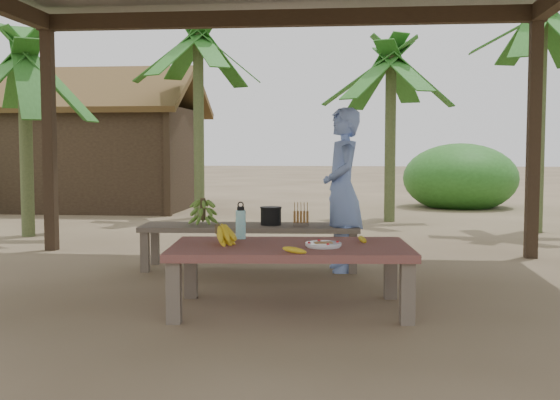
# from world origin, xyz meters

# --- Properties ---
(ground) EXTENTS (80.00, 80.00, 0.00)m
(ground) POSITION_xyz_m (0.00, 0.00, 0.00)
(ground) COLOR brown
(ground) RESTS_ON ground
(work_table) EXTENTS (1.88, 1.16, 0.50)m
(work_table) POSITION_xyz_m (0.34, -0.50, 0.43)
(work_table) COLOR brown
(work_table) RESTS_ON ground
(bench) EXTENTS (2.23, 0.74, 0.45)m
(bench) POSITION_xyz_m (-0.23, 1.26, 0.39)
(bench) COLOR brown
(bench) RESTS_ON ground
(ripe_banana_bunch) EXTENTS (0.34, 0.32, 0.17)m
(ripe_banana_bunch) POSITION_xyz_m (-0.21, -0.52, 0.58)
(ripe_banana_bunch) COLOR yellow
(ripe_banana_bunch) RESTS_ON work_table
(plate) EXTENTS (0.27, 0.27, 0.04)m
(plate) POSITION_xyz_m (0.60, -0.59, 0.52)
(plate) COLOR white
(plate) RESTS_ON work_table
(loose_banana_front) EXTENTS (0.18, 0.05, 0.04)m
(loose_banana_front) POSITION_xyz_m (0.41, -0.91, 0.52)
(loose_banana_front) COLOR yellow
(loose_banana_front) RESTS_ON work_table
(loose_banana_side) EXTENTS (0.10, 0.16, 0.04)m
(loose_banana_side) POSITION_xyz_m (0.89, -0.28, 0.52)
(loose_banana_side) COLOR yellow
(loose_banana_side) RESTS_ON work_table
(water_flask) EXTENTS (0.08, 0.08, 0.30)m
(water_flask) POSITION_xyz_m (-0.09, -0.19, 0.63)
(water_flask) COLOR #44D4D6
(water_flask) RESTS_ON work_table
(green_banana_stalk) EXTENTS (0.27, 0.27, 0.29)m
(green_banana_stalk) POSITION_xyz_m (-0.71, 1.23, 0.59)
(green_banana_stalk) COLOR #598C2D
(green_banana_stalk) RESTS_ON bench
(cooking_pot) EXTENTS (0.21, 0.21, 0.18)m
(cooking_pot) POSITION_xyz_m (-0.02, 1.28, 0.54)
(cooking_pot) COLOR black
(cooking_pot) RESTS_ON bench
(skewer_rack) EXTENTS (0.18, 0.09, 0.24)m
(skewer_rack) POSITION_xyz_m (0.29, 1.25, 0.57)
(skewer_rack) COLOR #A57F47
(skewer_rack) RESTS_ON bench
(woman) EXTENTS (0.50, 0.66, 1.63)m
(woman) POSITION_xyz_m (0.71, 1.25, 0.82)
(woman) COLOR #7B9AE9
(woman) RESTS_ON ground
(hut) EXTENTS (4.40, 3.43, 2.85)m
(hut) POSITION_xyz_m (-4.50, 8.00, 1.10)
(hut) COLOR black
(hut) RESTS_ON ground
(banana_plant_ne) EXTENTS (1.80, 1.80, 3.39)m
(banana_plant_ne) POSITION_xyz_m (3.46, 4.72, 2.89)
(banana_plant_ne) COLOR #596638
(banana_plant_ne) RESTS_ON ground
(banana_plant_n) EXTENTS (1.80, 1.80, 2.94)m
(banana_plant_n) POSITION_xyz_m (1.41, 6.02, 2.46)
(banana_plant_n) COLOR #596638
(banana_plant_n) RESTS_ON ground
(banana_plant_nw) EXTENTS (1.80, 1.80, 3.37)m
(banana_plant_nw) POSITION_xyz_m (-1.84, 6.11, 2.88)
(banana_plant_nw) COLOR #596638
(banana_plant_nw) RESTS_ON ground
(banana_plant_w) EXTENTS (1.80, 1.80, 2.70)m
(banana_plant_w) POSITION_xyz_m (-3.69, 3.53, 2.22)
(banana_plant_w) COLOR #596638
(banana_plant_w) RESTS_ON ground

